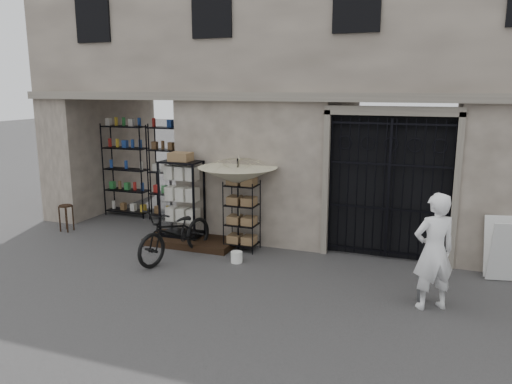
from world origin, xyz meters
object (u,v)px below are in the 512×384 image
at_px(white_bucket, 237,257).
at_px(wooden_stool, 66,217).
at_px(display_cabinet, 182,203).
at_px(easel_sign, 502,249).
at_px(market_umbrella, 238,171).
at_px(wire_rack, 242,216).
at_px(steel_bollard, 422,280).
at_px(bicycle, 177,258).
at_px(shopkeeper, 430,308).

distance_m(white_bucket, wooden_stool, 4.79).
height_order(display_cabinet, easel_sign, display_cabinet).
xyz_separation_m(market_umbrella, wooden_stool, (-4.46, -0.16, -1.38)).
bearing_deg(wire_rack, easel_sign, -20.04).
bearing_deg(market_umbrella, display_cabinet, 178.41).
relative_size(market_umbrella, easel_sign, 2.13).
bearing_deg(steel_bollard, easel_sign, 48.66).
height_order(bicycle, shopkeeper, bicycle).
xyz_separation_m(wooden_stool, shopkeeper, (8.44, -1.46, -0.34)).
distance_m(display_cabinet, white_bucket, 2.01).
relative_size(white_bucket, shopkeeper, 0.12).
distance_m(wire_rack, steel_bollard, 4.03).
bearing_deg(white_bucket, bicycle, -171.03).
relative_size(wire_rack, easel_sign, 1.35).
relative_size(wire_rack, shopkeeper, 0.81).
bearing_deg(wooden_stool, steel_bollard, -8.59).
bearing_deg(market_umbrella, shopkeeper, -22.13).
relative_size(white_bucket, bicycle, 0.11).
bearing_deg(display_cabinet, wire_rack, -13.16).
bearing_deg(wire_rack, steel_bollard, -41.41).
bearing_deg(shopkeeper, white_bucket, -43.62).
xyz_separation_m(wire_rack, market_umbrella, (-0.08, -0.02, 0.98)).
distance_m(market_umbrella, shopkeeper, 4.63).
height_order(display_cabinet, white_bucket, display_cabinet).
distance_m(display_cabinet, wooden_stool, 3.15).
xyz_separation_m(bicycle, wooden_stool, (-3.50, 0.81, 0.34)).
bearing_deg(market_umbrella, steel_bollard, -20.19).
bearing_deg(steel_bollard, wire_rack, 159.17).
bearing_deg(wooden_stool, wire_rack, 2.22).
xyz_separation_m(market_umbrella, steel_bollard, (3.83, -1.41, -1.35)).
height_order(wire_rack, wooden_stool, wire_rack).
bearing_deg(wire_rack, white_bucket, -96.12).
distance_m(market_umbrella, white_bucket, 1.80).
distance_m(wooden_stool, steel_bollard, 8.39).
relative_size(display_cabinet, wire_rack, 1.22).
distance_m(wire_rack, bicycle, 1.61).
height_order(market_umbrella, bicycle, market_umbrella).
bearing_deg(bicycle, steel_bollard, 8.20).
relative_size(wooden_stool, shopkeeper, 0.34).
bearing_deg(white_bucket, market_umbrella, 110.25).
bearing_deg(easel_sign, bicycle, 177.68).
height_order(shopkeeper, easel_sign, easel_sign).
xyz_separation_m(steel_bollard, shopkeeper, (0.14, -0.21, -0.37)).
xyz_separation_m(display_cabinet, market_umbrella, (1.37, -0.04, 0.80)).
height_order(wire_rack, bicycle, wire_rack).
bearing_deg(easel_sign, wire_rack, 168.63).
height_order(wire_rack, shopkeeper, wire_rack).
relative_size(wire_rack, market_umbrella, 0.63).
xyz_separation_m(market_umbrella, shopkeeper, (3.98, -1.62, -1.72)).
relative_size(white_bucket, wooden_stool, 0.36).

